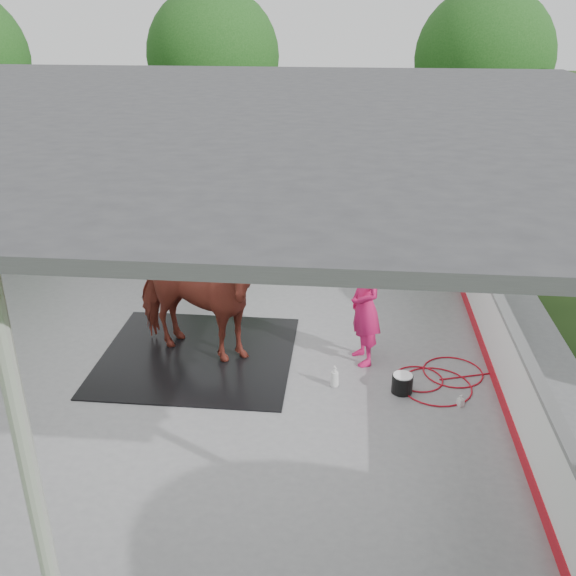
# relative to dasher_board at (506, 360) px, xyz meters

# --- Properties ---
(ground) EXTENTS (100.00, 100.00, 0.00)m
(ground) POSITION_rel_dasher_board_xyz_m (-4.60, 0.00, -0.59)
(ground) COLOR #1E3814
(concrete_slab) EXTENTS (12.00, 10.00, 0.05)m
(concrete_slab) POSITION_rel_dasher_board_xyz_m (-4.60, 0.00, -0.57)
(concrete_slab) COLOR slate
(concrete_slab) RESTS_ON ground
(pavilion_structure) EXTENTS (12.60, 10.60, 4.05)m
(pavilion_structure) POSITION_rel_dasher_board_xyz_m (-4.60, -0.00, 3.37)
(pavilion_structure) COLOR beige
(pavilion_structure) RESTS_ON ground
(dasher_board) EXTENTS (0.16, 8.00, 1.15)m
(dasher_board) POSITION_rel_dasher_board_xyz_m (0.00, 0.00, 0.00)
(dasher_board) COLOR #B00E1A
(dasher_board) RESTS_ON concrete_slab
(tree_belt) EXTENTS (28.00, 28.00, 5.80)m
(tree_belt) POSITION_rel_dasher_board_xyz_m (-4.30, 0.90, 3.20)
(tree_belt) COLOR #382314
(tree_belt) RESTS_ON ground
(rubber_mat) EXTENTS (3.06, 2.87, 0.02)m
(rubber_mat) POSITION_rel_dasher_board_xyz_m (-4.69, 0.60, -0.53)
(rubber_mat) COLOR black
(rubber_mat) RESTS_ON concrete_slab
(horse) EXTENTS (2.54, 1.75, 1.96)m
(horse) POSITION_rel_dasher_board_xyz_m (-4.69, 0.60, 0.46)
(horse) COLOR maroon
(horse) RESTS_ON rubber_mat
(handler) EXTENTS (0.68, 0.83, 1.96)m
(handler) POSITION_rel_dasher_board_xyz_m (-2.02, 0.73, 0.44)
(handler) COLOR #CD1557
(handler) RESTS_ON concrete_slab
(wash_bucket) EXTENTS (0.31, 0.31, 0.29)m
(wash_bucket) POSITION_rel_dasher_board_xyz_m (-1.45, -0.13, -0.39)
(wash_bucket) COLOR black
(wash_bucket) RESTS_ON concrete_slab
(soap_bottle_a) EXTENTS (0.17, 0.17, 0.34)m
(soap_bottle_a) POSITION_rel_dasher_board_xyz_m (-2.45, -0.07, -0.37)
(soap_bottle_a) COLOR silver
(soap_bottle_a) RESTS_ON concrete_slab
(soap_bottle_b) EXTENTS (0.11, 0.11, 0.18)m
(soap_bottle_b) POSITION_rel_dasher_board_xyz_m (-0.65, -0.41, -0.45)
(soap_bottle_b) COLOR #338CD8
(soap_bottle_b) RESTS_ON concrete_slab
(hose_coil) EXTENTS (2.09, 1.43, 0.02)m
(hose_coil) POSITION_rel_dasher_board_xyz_m (-0.88, 0.24, -0.53)
(hose_coil) COLOR #A30B1A
(hose_coil) RESTS_ON concrete_slab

